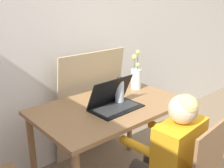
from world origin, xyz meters
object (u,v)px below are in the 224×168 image
Objects in this scene: person_seated at (172,150)px; flower_vase at (136,77)px; water_bottle at (119,91)px; laptop at (114,101)px.

person_seated is 0.86m from flower_vase.
flower_vase is 0.37m from water_bottle.
water_bottle is at bearing -102.17° from person_seated.
laptop is 1.87× the size of water_bottle.
flower_vase is (0.41, 0.72, 0.23)m from person_seated.
laptop is at bearing -156.06° from flower_vase.
person_seated is 2.94× the size of flower_vase.
person_seated is at bearing -89.55° from laptop.
laptop is 0.48m from flower_vase.
laptop reaches higher than water_bottle.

